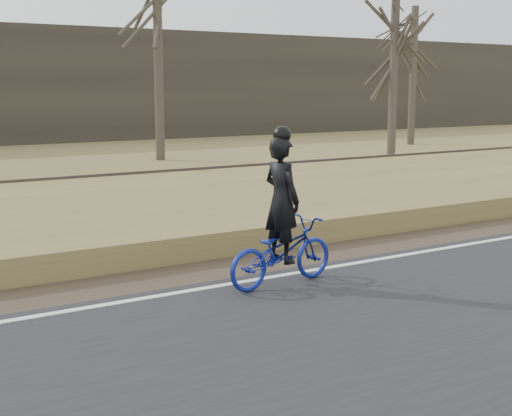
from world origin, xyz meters
TOP-DOWN VIEW (x-y plane):
  - ground at (0.00, 0.00)m, footprint 120.00×120.00m
  - road at (0.00, -2.50)m, footprint 120.00×6.00m
  - edge_line at (0.00, 0.20)m, footprint 120.00×0.12m
  - shoulder at (0.00, 1.20)m, footprint 120.00×1.60m
  - embankment at (0.00, 4.20)m, footprint 120.00×5.00m
  - ballast at (0.00, 8.00)m, footprint 120.00×3.00m
  - railroad at (0.00, 8.00)m, footprint 120.00×2.40m
  - cyclist at (0.32, -0.20)m, footprint 1.92×0.85m
  - bare_tree_center at (6.43, 17.66)m, footprint 0.36×0.36m
  - bare_tree_right at (15.31, 13.88)m, footprint 0.36×0.36m
  - bare_tree_far_right at (20.44, 18.06)m, footprint 0.36×0.36m

SIDE VIEW (x-z plane):
  - ground at x=0.00m, z-range 0.00..0.00m
  - shoulder at x=0.00m, z-range 0.00..0.04m
  - road at x=0.00m, z-range 0.00..0.06m
  - edge_line at x=0.00m, z-range 0.06..0.07m
  - embankment at x=0.00m, z-range 0.00..0.44m
  - ballast at x=0.00m, z-range 0.00..0.45m
  - railroad at x=0.00m, z-range 0.38..0.67m
  - cyclist at x=0.32m, z-range -0.36..1.97m
  - bare_tree_far_right at x=20.44m, z-range 0.00..6.84m
  - bare_tree_right at x=15.31m, z-range 0.00..7.64m
  - bare_tree_center at x=6.43m, z-range 0.00..9.33m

